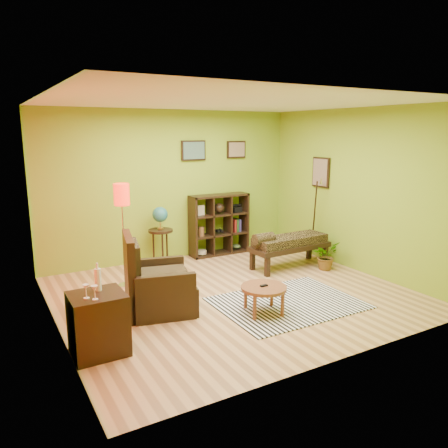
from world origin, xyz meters
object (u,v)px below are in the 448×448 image
potted_plant (325,259)px  coffee_table (264,290)px  side_cabinet (98,323)px  armchair (155,288)px  cube_shelf (220,224)px  globe_table (160,221)px  floor_lamp (122,204)px  bench (288,243)px

potted_plant → coffee_table: bearing=-153.2°
side_cabinet → potted_plant: side_cabinet is taller
armchair → side_cabinet: size_ratio=1.08×
cube_shelf → potted_plant: 2.18m
side_cabinet → coffee_table: bearing=-0.0°
side_cabinet → globe_table: (1.82, 2.73, 0.47)m
floor_lamp → potted_plant: floor_lamp is taller
coffee_table → armchair: (-1.23, 0.80, 0.00)m
globe_table → side_cabinet: bearing=-123.6°
coffee_table → armchair: 1.47m
globe_table → cube_shelf: size_ratio=0.90×
armchair → globe_table: globe_table is taller
coffee_table → bench: bench is taller
coffee_table → bench: (1.54, 1.46, 0.12)m
armchair → bench: (2.77, 0.66, 0.12)m
side_cabinet → globe_table: bearing=56.4°
globe_table → armchair: bearing=-113.7°
armchair → globe_table: bearing=66.3°
armchair → floor_lamp: bearing=93.3°
floor_lamp → cube_shelf: size_ratio=1.36×
armchair → floor_lamp: size_ratio=0.66×
coffee_table → cube_shelf: cube_shelf is taller
side_cabinet → bench: side_cabinet is taller
armchair → floor_lamp: floor_lamp is taller
side_cabinet → potted_plant: (4.25, 1.04, -0.15)m
armchair → side_cabinet: (-0.97, -0.80, 0.02)m
coffee_table → bench: bearing=43.5°
side_cabinet → bench: (3.74, 1.46, 0.10)m
coffee_table → armchair: size_ratio=0.57×
coffee_table → side_cabinet: side_cabinet is taller
globe_table → cube_shelf: (1.30, 0.12, -0.22)m
bench → potted_plant: 0.71m
floor_lamp → coffee_table: bearing=-56.4°
side_cabinet → cube_shelf: size_ratio=0.83×
armchair → globe_table: 2.17m
floor_lamp → bench: (2.83, -0.49, -0.87)m
potted_plant → bench: bearing=140.5°
coffee_table → potted_plant: bearing=26.8°
coffee_table → globe_table: 2.80m
bench → cube_shelf: bearing=114.1°
cube_shelf → coffee_table: bearing=-107.8°
coffee_table → side_cabinet: 2.20m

